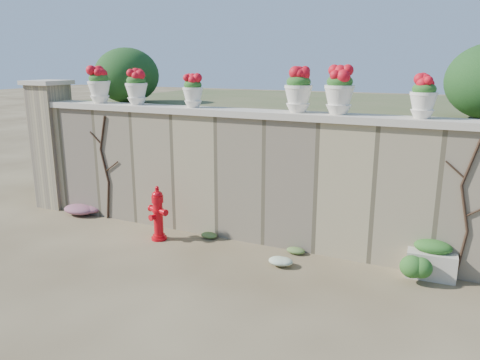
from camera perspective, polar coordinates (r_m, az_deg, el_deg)
The scene contains 19 objects.
ground at distance 6.37m, azimuth -6.46°, elevation -12.21°, with size 80.00×80.00×0.00m, color #4F3F27.
stone_wall at distance 7.52m, azimuth 0.53°, elevation 0.18°, with size 8.00×0.40×2.00m, color #958763.
wall_cap at distance 7.33m, azimuth 0.55°, elevation 8.16°, with size 8.10×0.52×0.10m, color beige.
gate_pillar at distance 9.91m, azimuth -21.85°, elevation 4.12°, with size 0.72×0.72×2.48m.
raised_fill at distance 10.45m, azimuth 7.95°, elevation 4.05°, with size 9.00×6.00×2.00m, color #384C23.
back_shrub_left at distance 10.02m, azimuth -13.63°, elevation 12.29°, with size 1.30×1.30×1.10m, color #143814.
vine_left at distance 8.79m, azimuth -16.12°, elevation 1.62°, with size 0.60×0.04×1.91m.
vine_right at distance 6.66m, azimuth 25.78°, elevation -3.24°, with size 0.60×0.04×1.91m.
fire_hydrant at distance 7.68m, azimuth -9.97°, elevation -4.00°, with size 0.39×0.28×0.89m.
planter_box at distance 6.88m, azimuth 22.32°, elevation -8.98°, with size 0.65×0.40×0.52m.
green_shrub at distance 6.58m, azimuth 20.50°, elevation -9.61°, with size 0.57×0.51×0.54m, color #1E5119.
magenta_clump at distance 9.32m, azimuth -18.28°, elevation -3.36°, with size 0.91×0.61×0.24m, color #BC2586.
white_flowers at distance 6.79m, azimuth 4.65°, elevation -9.61°, with size 0.49×0.39×0.18m, color white.
urn_pot_0 at distance 8.90m, azimuth -16.80°, elevation 10.98°, with size 0.40×0.40×0.63m.
urn_pot_1 at distance 8.37m, azimuth -12.52°, elevation 10.96°, with size 0.38×0.38×0.59m.
urn_pot_2 at distance 7.74m, azimuth -5.76°, elevation 10.70°, with size 0.33×0.33×0.52m.
urn_pot_3 at distance 6.98m, azimuth 7.13°, elevation 10.75°, with size 0.41×0.41×0.64m.
urn_pot_4 at distance 6.82m, azimuth 12.01°, elevation 10.55°, with size 0.42×0.42×0.66m.
urn_pot_5 at distance 6.65m, azimuth 21.46°, elevation 9.35°, with size 0.35×0.35×0.55m.
Camera 1 is at (3.06, -4.82, 2.84)m, focal length 35.00 mm.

